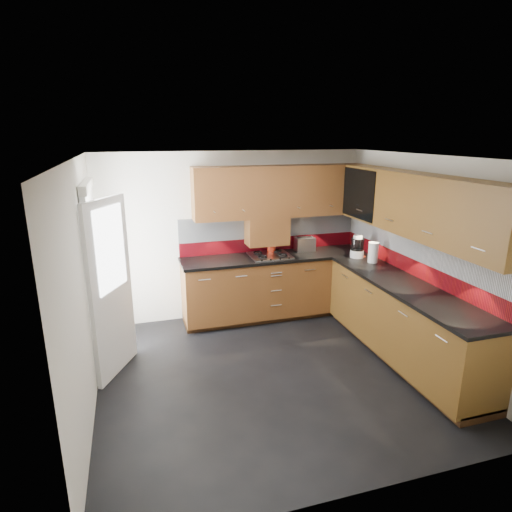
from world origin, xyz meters
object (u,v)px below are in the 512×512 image
object	(u,v)px
toaster	(305,244)
food_processor	(357,247)
gas_hob	(270,255)
utensil_pot	(271,246)

from	to	relation	value
toaster	food_processor	xyz separation A→B (m)	(0.57, -0.54, 0.04)
toaster	food_processor	size ratio (longest dim) A/B	0.93
toaster	gas_hob	bearing A→B (deg)	-165.56
food_processor	gas_hob	bearing A→B (deg)	161.47
utensil_pot	toaster	size ratio (longest dim) A/B	1.46
gas_hob	food_processor	distance (m)	1.23
gas_hob	toaster	bearing A→B (deg)	14.44
gas_hob	utensil_pot	xyz separation A→B (m)	(0.08, 0.18, 0.08)
utensil_pot	food_processor	bearing A→B (deg)	-27.63
food_processor	toaster	bearing A→B (deg)	136.42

